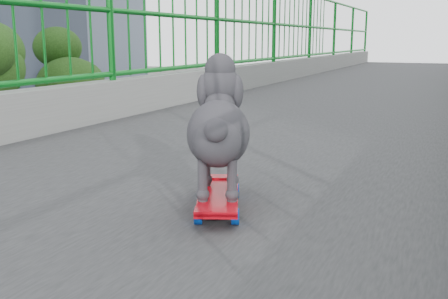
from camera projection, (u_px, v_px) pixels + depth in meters
The scene contains 4 objects.
railing at pixel (277, 99), 3.70m from camera, with size 3.00×24.00×1.42m.
skateboard at pixel (218, 197), 1.94m from camera, with size 0.32×0.51×0.07m.
poodle at pixel (219, 126), 1.92m from camera, with size 0.35×0.52×0.46m.
car_1 at pixel (82, 265), 16.45m from camera, with size 1.44×4.13×1.36m, color red.
Camera 1 is at (1.18, -3.52, 7.62)m, focal length 42.00 mm.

